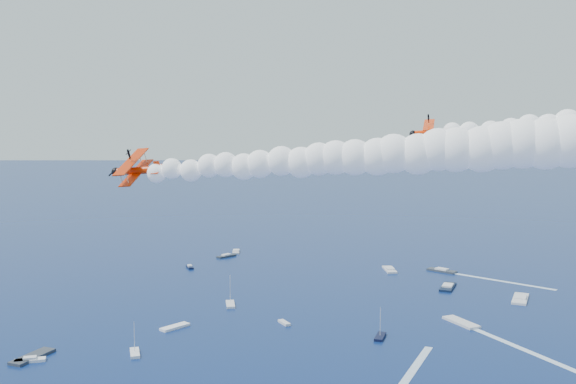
% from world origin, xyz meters
% --- Properties ---
extents(biplane_lead, '(7.60, 8.82, 6.36)m').
position_xyz_m(biplane_lead, '(16.07, 23.83, 55.97)').
color(biplane_lead, '#FF3605').
extents(biplane_trail, '(8.98, 10.91, 8.83)m').
position_xyz_m(biplane_trail, '(-22.98, 4.84, 50.62)').
color(biplane_trail, red).
extents(smoke_trail_trail, '(61.73, 17.47, 11.16)m').
position_xyz_m(smoke_trail_trail, '(7.18, 7.72, 52.93)').
color(smoke_trail_trail, white).
extents(spectator_boats, '(203.78, 158.35, 0.70)m').
position_xyz_m(spectator_boats, '(-4.91, 113.73, 0.35)').
color(spectator_boats, silver).
rests_on(spectator_boats, ground).
extents(boat_wakes, '(41.23, 126.35, 0.04)m').
position_xyz_m(boat_wakes, '(19.51, 113.30, 0.03)').
color(boat_wakes, white).
rests_on(boat_wakes, ground).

